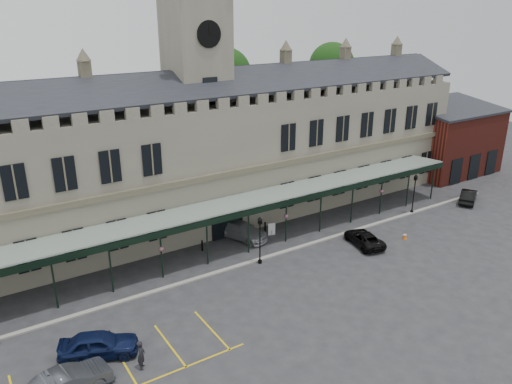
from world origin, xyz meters
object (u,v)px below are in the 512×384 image
car_van (364,238)px  car_taxi (242,230)px  car_left_a (99,344)px  car_left_b (68,383)px  clock_tower (198,88)px  car_right_b (468,196)px  sign_board (272,229)px  lamp_post_mid (260,236)px  person_a (141,355)px  lamp_post_right (414,190)px  traffic_cone (405,236)px  station_building (201,158)px

car_van → car_taxi: bearing=-28.1°
car_left_a → car_left_b: bearing=157.2°
clock_tower → car_right_b: (26.68, -11.62, -12.39)m
sign_board → car_left_b: 23.79m
lamp_post_mid → car_right_b: (26.92, -0.65, -1.78)m
lamp_post_mid → sign_board: size_ratio=3.53×
car_left_b → person_a: bearing=-99.9°
clock_tower → person_a: 25.47m
car_left_a → car_left_b: 3.38m
lamp_post_right → car_taxi: bearing=166.2°
sign_board → person_a: size_ratio=0.64×
clock_tower → car_van: clock_tower is taller
car_van → lamp_post_right: bearing=-152.1°
sign_board → car_left_a: size_ratio=0.25×
car_left_a → car_left_b: (-2.39, -2.39, -0.01)m
traffic_cone → person_a: 27.05m
sign_board → traffic_cone: bearing=-21.8°
traffic_cone → sign_board: (-9.89, 7.36, 0.27)m
lamp_post_right → person_a: bearing=-166.7°
station_building → car_right_b: bearing=-23.4°
car_left_a → car_right_b: car_left_a is taller
clock_tower → car_right_b: bearing=-23.5°
lamp_post_right → car_left_b: size_ratio=0.89×
traffic_cone → car_right_b: bearing=11.6°
traffic_cone → car_right_b: car_right_b is taller
lamp_post_right → traffic_cone: (-5.45, -3.89, -2.22)m
sign_board → car_van: size_ratio=0.26×
car_left_b → car_taxi: size_ratio=0.92×
sign_board → person_a: 20.22m
traffic_cone → car_left_b: bearing=-173.3°
car_left_b → clock_tower: bearing=-52.7°
clock_tower → person_a: clock_tower is taller
car_left_a → lamp_post_mid: bearing=-50.5°
station_building → car_right_b: size_ratio=13.71×
station_building → car_taxi: size_ratio=11.37×
station_building → car_left_a: bearing=-134.1°
car_taxi → car_right_b: (25.68, -5.63, -0.04)m
clock_tower → car_right_b: 31.63m
lamp_post_mid → car_right_b: bearing=-1.4°
clock_tower → sign_board: 14.80m
car_taxi → car_left_a: bearing=-170.6°
clock_tower → car_taxi: bearing=-80.5°
sign_board → car_left_b: bearing=-137.5°
car_left_a → car_left_b: car_left_a is taller
lamp_post_mid → car_right_b: 26.99m
traffic_cone → clock_tower: bearing=133.5°
station_building → traffic_cone: 20.62m
car_left_b → car_right_b: size_ratio=1.10×
car_left_b → traffic_cone: bearing=-91.9°
station_building → clock_tower: bearing=90.0°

